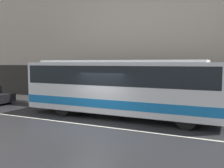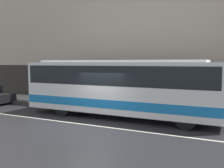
# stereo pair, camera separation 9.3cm
# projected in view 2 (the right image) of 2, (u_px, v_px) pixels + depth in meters

# --- Properties ---
(ground_plane) EXTENTS (60.00, 60.00, 0.00)m
(ground_plane) POSITION_uv_depth(u_px,v_px,m) (91.00, 125.00, 12.07)
(ground_plane) COLOR #262628
(sidewalk) EXTENTS (60.00, 2.45, 0.14)m
(sidewalk) POSITION_uv_depth(u_px,v_px,m) (131.00, 107.00, 16.75)
(sidewalk) COLOR #A09E99
(sidewalk) RESTS_ON ground_plane
(building_facade) EXTENTS (60.00, 0.35, 12.29)m
(building_facade) POSITION_uv_depth(u_px,v_px,m) (139.00, 21.00, 17.47)
(building_facade) COLOR #B7A899
(building_facade) RESTS_ON ground_plane
(lane_stripe) EXTENTS (54.00, 0.14, 0.01)m
(lane_stripe) POSITION_uv_depth(u_px,v_px,m) (91.00, 125.00, 12.07)
(lane_stripe) COLOR beige
(lane_stripe) RESTS_ON ground_plane
(transit_bus) EXTENTS (10.83, 2.55, 3.16)m
(transit_bus) POSITION_uv_depth(u_px,v_px,m) (119.00, 85.00, 13.77)
(transit_bus) COLOR white
(transit_bus) RESTS_ON ground_plane
(pedestrian_waiting) EXTENTS (0.36, 0.36, 1.69)m
(pedestrian_waiting) POSITION_uv_depth(u_px,v_px,m) (169.00, 97.00, 15.48)
(pedestrian_waiting) COLOR #333338
(pedestrian_waiting) RESTS_ON sidewalk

